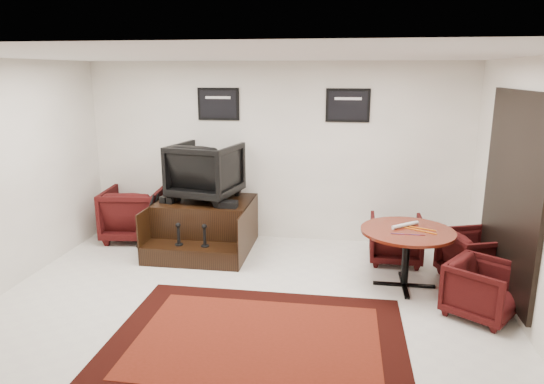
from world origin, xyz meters
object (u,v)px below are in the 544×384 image
(shine_podium, at_px, (205,227))
(shine_chair, at_px, (206,168))
(meeting_table, at_px, (407,237))
(table_chair_back, at_px, (396,237))
(armchair_side, at_px, (134,211))
(table_chair_corner, at_px, (483,287))
(table_chair_window, at_px, (474,254))

(shine_podium, bearing_deg, shine_chair, 90.00)
(meeting_table, relative_size, table_chair_back, 1.57)
(shine_podium, relative_size, shine_chair, 1.53)
(shine_chair, distance_m, table_chair_back, 2.98)
(armchair_side, xyz_separation_m, meeting_table, (4.13, -1.21, 0.20))
(shine_podium, bearing_deg, armchair_side, 168.43)
(armchair_side, bearing_deg, shine_podium, 161.78)
(shine_podium, height_order, shine_chair, shine_chair)
(table_chair_back, bearing_deg, table_chair_corner, 119.26)
(armchair_side, bearing_deg, shine_chair, 168.40)
(shine_chair, xyz_separation_m, table_chair_corner, (3.63, -1.77, -0.87))
(shine_podium, relative_size, table_chair_corner, 2.13)
(meeting_table, height_order, table_chair_window, meeting_table)
(shine_podium, distance_m, table_chair_corner, 3.98)
(shine_podium, distance_m, table_chair_back, 2.84)
(shine_podium, height_order, armchair_side, armchair_side)
(table_chair_back, bearing_deg, shine_chair, -3.85)
(shine_podium, bearing_deg, meeting_table, -18.37)
(shine_chair, xyz_separation_m, meeting_table, (2.88, -1.10, -0.56))
(armchair_side, height_order, table_chair_back, armchair_side)
(shine_podium, relative_size, table_chair_back, 2.02)
(table_chair_corner, bearing_deg, shine_podium, 100.95)
(armchair_side, bearing_deg, table_chair_corner, 152.32)
(shine_chair, relative_size, armchair_side, 1.04)
(shine_podium, xyz_separation_m, meeting_table, (2.88, -0.96, 0.32))
(armchair_side, bearing_deg, table_chair_window, 163.18)
(shine_chair, relative_size, table_chair_back, 1.32)
(shine_podium, relative_size, table_chair_window, 2.02)
(armchair_side, xyz_separation_m, table_chair_corner, (4.88, -1.88, -0.11))
(shine_podium, xyz_separation_m, armchair_side, (-1.25, 0.26, 0.12))
(shine_chair, distance_m, meeting_table, 3.14)
(shine_podium, distance_m, table_chair_window, 3.83)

